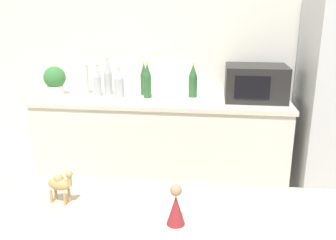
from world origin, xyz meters
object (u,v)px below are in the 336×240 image
Objects in this scene: back_bottle_4 at (108,78)px; camel_figurine at (60,183)px; potted_plant at (55,80)px; paper_towel_roll at (82,79)px; microwave at (256,83)px; back_bottle_3 at (97,81)px; back_bottle_1 at (193,81)px; back_bottle_2 at (119,83)px; back_bottle_0 at (147,81)px; wise_man_figurine_crimson at (176,207)px; back_bottle_5 at (144,79)px.

camel_figurine is at bearing -79.46° from back_bottle_4.
potted_plant is at bearing 113.67° from camel_figurine.
paper_towel_roll reaches higher than potted_plant.
back_bottle_3 is (-1.30, -0.02, -0.02)m from microwave.
back_bottle_4 is (-0.72, -0.01, 0.01)m from back_bottle_1.
microwave is at bearing -1.75° from back_bottle_4.
back_bottle_2 is (0.56, -0.00, -0.01)m from potted_plant.
back_bottle_0 reaches higher than wise_man_figurine_crimson.
paper_towel_roll is 0.87× the size of back_bottle_4.
potted_plant is 0.56m from back_bottle_2.
camel_figurine is (0.42, -1.82, -0.01)m from back_bottle_3.
back_bottle_2 reaches higher than camel_figurine.
potted_plant reaches higher than camel_figurine.
back_bottle_3 is 2.09m from wise_man_figurine_crimson.
back_bottle_5 is 1.95× the size of wise_man_figurine_crimson.
back_bottle_3 is at bearing -175.12° from back_bottle_1.
paper_towel_roll is at bearing 176.39° from back_bottle_0.
camel_figurine is (0.05, -1.91, -0.01)m from back_bottle_5.
microwave is 3.65× the size of camel_figurine.
back_bottle_1 is at bearing 2.34° from paper_towel_roll.
back_bottle_5 is at bearing 7.05° from paper_towel_roll.
back_bottle_3 is at bearing 179.09° from back_bottle_0.
potted_plant is 0.81× the size of back_bottle_4.
back_bottle_2 is at bearing 109.43° from wise_man_figurine_crimson.
back_bottle_0 reaches higher than potted_plant.
back_bottle_3 reaches higher than back_bottle_2.
potted_plant is at bearing -179.44° from back_bottle_0.
back_bottle_0 reaches higher than back_bottle_1.
back_bottle_1 is 1.00× the size of back_bottle_5.
back_bottle_2 is 0.95× the size of back_bottle_3.
wise_man_figurine_crimson is at bearing -65.80° from back_bottle_3.
paper_towel_roll is 0.95× the size of back_bottle_5.
back_bottle_0 reaches higher than back_bottle_2.
back_bottle_3 is 1.99× the size of camel_figurine.
back_bottle_0 is at bearing -178.19° from microwave.
paper_towel_roll is 1.85× the size of wise_man_figurine_crimson.
wise_man_figurine_crimson is at bearing -77.21° from back_bottle_0.
microwave is (1.67, 0.04, 0.01)m from potted_plant.
back_bottle_1 is 0.92× the size of back_bottle_4.
back_bottle_5 is (-0.92, 0.07, -0.01)m from microwave.
back_bottle_4 is at bearing 7.42° from paper_towel_roll.
potted_plant is 0.51× the size of microwave.
back_bottle_3 is at bearing 114.20° from wise_man_figurine_crimson.
paper_towel_roll is 0.94× the size of back_bottle_1.
back_bottle_2 is 1.81m from camel_figurine.
back_bottle_5 is (-0.05, 0.10, -0.01)m from back_bottle_0.
back_bottle_2 is 1.73× the size of wise_man_figurine_crimson.
back_bottle_3 is (-0.43, 0.01, -0.01)m from back_bottle_0.
paper_towel_roll is 1.07× the size of back_bottle_2.
potted_plant is at bearing -170.61° from back_bottle_4.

